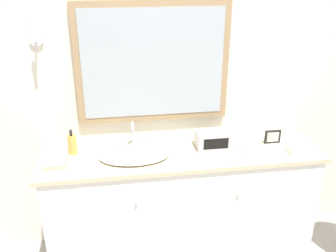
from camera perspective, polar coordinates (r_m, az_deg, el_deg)
The scene contains 9 objects.
wall_back at distance 2.68m, azimuth 1.05°, elevation 6.97°, with size 8.00×0.18×2.55m.
vanity_counter at distance 2.80m, azimuth 2.02°, elevation -11.65°, with size 1.93×0.52×0.85m.
sink_basin at distance 2.52m, azimuth -5.09°, elevation -4.25°, with size 0.48×0.35×0.18m.
soap_bottle at distance 2.60m, azimuth -14.37°, elevation -2.69°, with size 0.06×0.06×0.18m.
appliance_box at distance 2.64m, azimuth 6.94°, elevation -2.04°, with size 0.24×0.14×0.12m.
picture_frame at distance 2.78m, azimuth 15.65°, elevation -1.58°, with size 0.12×0.01×0.10m.
hand_towel_near_sink at distance 2.51m, azimuth -16.78°, elevation -5.47°, with size 0.15×0.13×0.03m.
hand_towel_far_corner at distance 2.73m, azimuth 19.66°, elevation -3.23°, with size 0.18×0.12×0.05m.
metal_tray at distance 2.68m, azimuth 12.61°, elevation -3.33°, with size 0.14×0.12×0.01m.
Camera 1 is at (-0.44, -1.95, 2.06)m, focal length 40.00 mm.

